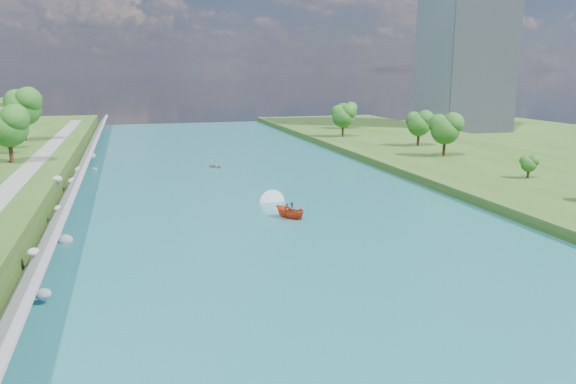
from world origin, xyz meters
name	(u,v)px	position (x,y,z in m)	size (l,w,h in m)	color
ground	(292,232)	(0.00, 0.00, 0.00)	(260.00, 260.00, 0.00)	#2D5119
river_water	(254,195)	(0.00, 20.00, 0.05)	(55.00, 240.00, 0.10)	#1B5E66
berm_east	(535,174)	(49.50, 20.00, 0.75)	(44.00, 240.00, 1.50)	#2D5119
riprap_bank	(68,195)	(-25.84, 19.27, 1.80)	(4.57, 236.00, 4.59)	slate
riverside_path	(14,184)	(-32.50, 20.00, 3.55)	(3.00, 200.00, 0.10)	gray
office_tower	(466,30)	(82.50, 95.00, 30.00)	(22.00, 22.00, 60.00)	gray
trees_east	(444,134)	(41.58, 36.87, 6.10)	(15.65, 135.84, 10.10)	#155018
motorboat	(286,210)	(1.34, 7.01, 0.79)	(3.80, 18.95, 1.96)	red
raft	(216,165)	(-1.96, 45.56, 0.46)	(3.56, 3.92, 1.50)	#919399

